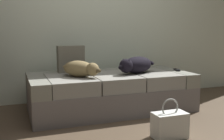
{
  "coord_description": "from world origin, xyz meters",
  "views": [
    {
      "loc": [
        -1.18,
        -2.19,
        1.01
      ],
      "look_at": [
        0.0,
        1.0,
        0.52
      ],
      "focal_mm": 44.76,
      "sensor_mm": 36.0,
      "label": 1
    }
  ],
  "objects_px": {
    "dog_tan": "(81,69)",
    "throw_pillow": "(71,59)",
    "handbag": "(170,125)",
    "dog_dark": "(136,65)",
    "tv_remote": "(177,70)",
    "couch": "(111,92)"
  },
  "relations": [
    {
      "from": "tv_remote",
      "to": "handbag",
      "type": "xyz_separation_m",
      "value": [
        -0.71,
        -0.98,
        -0.35
      ]
    },
    {
      "from": "couch",
      "to": "dog_dark",
      "type": "xyz_separation_m",
      "value": [
        0.3,
        -0.1,
        0.34
      ]
    },
    {
      "from": "dog_tan",
      "to": "throw_pillow",
      "type": "distance_m",
      "value": 0.4
    },
    {
      "from": "tv_remote",
      "to": "handbag",
      "type": "height_order",
      "value": "tv_remote"
    },
    {
      "from": "couch",
      "to": "dog_tan",
      "type": "bearing_deg",
      "value": -164.1
    },
    {
      "from": "throw_pillow",
      "to": "handbag",
      "type": "distance_m",
      "value": 1.58
    },
    {
      "from": "dog_dark",
      "to": "tv_remote",
      "type": "height_order",
      "value": "dog_dark"
    },
    {
      "from": "couch",
      "to": "tv_remote",
      "type": "height_order",
      "value": "tv_remote"
    },
    {
      "from": "throw_pillow",
      "to": "dog_dark",
      "type": "bearing_deg",
      "value": -26.8
    },
    {
      "from": "dog_tan",
      "to": "couch",
      "type": "bearing_deg",
      "value": 15.9
    },
    {
      "from": "dog_dark",
      "to": "tv_remote",
      "type": "xyz_separation_m",
      "value": [
        0.61,
        0.01,
        -0.09
      ]
    },
    {
      "from": "tv_remote",
      "to": "handbag",
      "type": "bearing_deg",
      "value": -110.96
    },
    {
      "from": "couch",
      "to": "tv_remote",
      "type": "xyz_separation_m",
      "value": [
        0.91,
        -0.08,
        0.25
      ]
    },
    {
      "from": "dog_tan",
      "to": "dog_dark",
      "type": "relative_size",
      "value": 0.84
    },
    {
      "from": "dog_dark",
      "to": "dog_tan",
      "type": "bearing_deg",
      "value": -178.58
    },
    {
      "from": "tv_remote",
      "to": "throw_pillow",
      "type": "bearing_deg",
      "value": 179.87
    },
    {
      "from": "couch",
      "to": "throw_pillow",
      "type": "height_order",
      "value": "throw_pillow"
    },
    {
      "from": "throw_pillow",
      "to": "tv_remote",
      "type": "bearing_deg",
      "value": -14.9
    },
    {
      "from": "throw_pillow",
      "to": "handbag",
      "type": "xyz_separation_m",
      "value": [
        0.65,
        -1.34,
        -0.51
      ]
    },
    {
      "from": "couch",
      "to": "dog_dark",
      "type": "bearing_deg",
      "value": -18.23
    },
    {
      "from": "couch",
      "to": "throw_pillow",
      "type": "xyz_separation_m",
      "value": [
        -0.44,
        0.28,
        0.4
      ]
    },
    {
      "from": "couch",
      "to": "tv_remote",
      "type": "bearing_deg",
      "value": -5.26
    }
  ]
}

